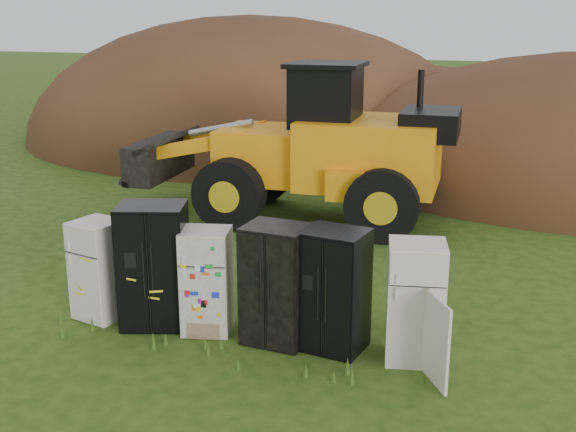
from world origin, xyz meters
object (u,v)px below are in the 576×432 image
Objects in this scene: wheel_loader at (287,141)px; fridge_leftmost at (100,270)px; fridge_black_right at (334,290)px; fridge_open_door at (415,302)px; fridge_dark_mid at (277,284)px; fridge_sticker at (207,281)px; fridge_black_side at (154,265)px.

fridge_leftmost is at bearing -101.54° from wheel_loader.
fridge_black_right is 1.04× the size of fridge_open_door.
fridge_dark_mid is 1.04× the size of fridge_open_door.
fridge_leftmost is 2.89m from fridge_dark_mid.
fridge_sticker is 0.94× the size of fridge_open_door.
fridge_open_door is at bearing 6.80° from fridge_dark_mid.
fridge_sticker is at bearing -15.13° from fridge_black_side.
fridge_black_side is 6.27m from wheel_loader.
wheel_loader is (-2.63, 6.19, 0.90)m from fridge_black_right.
fridge_open_door is at bearing 14.89° from fridge_leftmost.
fridge_black_side is at bearing -169.36° from fridge_black_right.
fridge_open_door reaches higher than fridge_sticker.
fridge_black_side is 1.08× the size of fridge_black_right.
fridge_sticker is 0.22× the size of wheel_loader.
fridge_dark_mid is (1.10, -0.02, 0.08)m from fridge_sticker.
fridge_black_right is 1.14m from fridge_open_door.
fridge_black_side is 2.79m from fridge_black_right.
fridge_black_side reaches higher than fridge_dark_mid.
fridge_black_side is 1.95m from fridge_dark_mid.
fridge_black_side is at bearing 169.95° from fridge_open_door.
fridge_leftmost is 0.99× the size of fridge_sticker.
fridge_black_right is 6.79m from wheel_loader.
fridge_leftmost is 3.73m from fridge_black_right.
fridge_black_right is at bearing -11.66° from fridge_sticker.
fridge_leftmost is 1.79m from fridge_sticker.
fridge_sticker is at bearing 169.72° from fridge_open_door.
fridge_black_right is at bearing -15.80° from fridge_black_side.
fridge_black_side is 1.13× the size of fridge_open_door.
fridge_leftmost is 0.93× the size of fridge_open_door.
fridge_open_door reaches higher than fridge_leftmost.
fridge_black_side is 0.26× the size of wheel_loader.
fridge_dark_mid reaches higher than fridge_leftmost.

